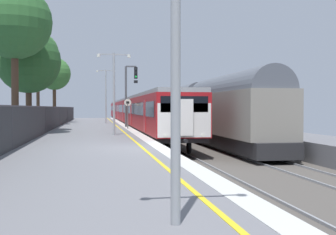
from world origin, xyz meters
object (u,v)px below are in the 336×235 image
at_px(speed_limit_sign, 128,109).
at_px(platform_lamp_far, 106,92).
at_px(freight_train_adjacent_track, 202,109).
at_px(background_tree_centre, 39,54).
at_px(platform_lamp_mid, 114,86).
at_px(background_tree_left, 14,24).
at_px(commuter_train_at_platform, 132,111).
at_px(signal_gantry, 129,89).
at_px(background_tree_back, 29,63).
at_px(background_tree_right, 54,75).

relative_size(speed_limit_sign, platform_lamp_far, 0.42).
relative_size(freight_train_adjacent_track, background_tree_centre, 3.40).
height_order(platform_lamp_mid, platform_lamp_far, platform_lamp_far).
height_order(background_tree_left, background_tree_centre, background_tree_left).
distance_m(commuter_train_at_platform, freight_train_adjacent_track, 19.12).
relative_size(platform_lamp_far, background_tree_left, 0.62).
distance_m(freight_train_adjacent_track, platform_lamp_far, 14.96).
xyz_separation_m(signal_gantry, platform_lamp_mid, (-1.76, -11.44, -0.32)).
xyz_separation_m(commuter_train_at_platform, platform_lamp_far, (-3.24, -5.72, 2.07)).
xyz_separation_m(speed_limit_sign, background_tree_back, (-7.09, -2.15, 3.25)).
bearing_deg(background_tree_back, background_tree_right, 89.67).
distance_m(commuter_train_at_platform, signal_gantry, 15.00).
xyz_separation_m(platform_lamp_far, background_tree_right, (-5.59, 3.06, 1.93)).
bearing_deg(commuter_train_at_platform, background_tree_right, -163.19).
bearing_deg(speed_limit_sign, background_tree_right, 114.11).
height_order(background_tree_centre, background_tree_right, background_tree_centre).
distance_m(freight_train_adjacent_track, background_tree_centre, 17.38).
bearing_deg(background_tree_right, platform_lamp_far, -28.68).
bearing_deg(speed_limit_sign, platform_lamp_far, 96.34).
xyz_separation_m(freight_train_adjacent_track, platform_lamp_mid, (-7.24, -7.54, 1.40)).
relative_size(platform_lamp_mid, platform_lamp_far, 0.87).
bearing_deg(speed_limit_sign, background_tree_centre, 130.36).
relative_size(freight_train_adjacent_track, background_tree_left, 3.29).
distance_m(commuter_train_at_platform, background_tree_centre, 14.34).
xyz_separation_m(freight_train_adjacent_track, background_tree_right, (-12.83, 16.02, 3.71)).
distance_m(signal_gantry, background_tree_left, 12.92).
distance_m(freight_train_adjacent_track, signal_gantry, 6.94).
distance_m(background_tree_left, background_tree_centre, 15.34).
distance_m(freight_train_adjacent_track, platform_lamp_mid, 10.55).
bearing_deg(background_tree_back, platform_lamp_mid, -45.61).
bearing_deg(commuter_train_at_platform, background_tree_back, -113.63).
distance_m(platform_lamp_far, background_tree_left, 20.01).
relative_size(speed_limit_sign, platform_lamp_mid, 0.48).
relative_size(commuter_train_at_platform, speed_limit_sign, 26.90).
xyz_separation_m(signal_gantry, background_tree_centre, (-8.10, 5.62, 3.47)).
bearing_deg(commuter_train_at_platform, background_tree_left, -110.65).
bearing_deg(platform_lamp_mid, background_tree_left, 163.93).
xyz_separation_m(platform_lamp_mid, background_tree_back, (-5.69, 5.81, 1.81)).
bearing_deg(signal_gantry, background_tree_centre, 145.23).
bearing_deg(platform_lamp_far, background_tree_centre, -151.47).
bearing_deg(background_tree_back, background_tree_centre, 93.29).
relative_size(speed_limit_sign, background_tree_left, 0.26).
xyz_separation_m(speed_limit_sign, platform_lamp_mid, (-1.39, -7.97, 1.44)).
bearing_deg(speed_limit_sign, platform_lamp_mid, -99.93).
xyz_separation_m(signal_gantry, background_tree_right, (-7.35, 12.12, 2.00)).
relative_size(signal_gantry, background_tree_right, 0.73).
bearing_deg(platform_lamp_far, platform_lamp_mid, -90.00).
distance_m(commuter_train_at_platform, platform_lamp_mid, 26.49).
distance_m(signal_gantry, speed_limit_sign, 3.91).
bearing_deg(platform_lamp_far, background_tree_left, -107.71).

